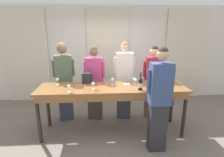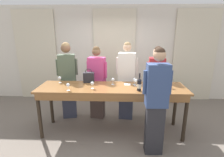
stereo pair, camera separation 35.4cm
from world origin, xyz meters
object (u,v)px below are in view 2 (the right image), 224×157
Objects in this scene: wine_glass_front_left at (151,84)px; wine_glass_front_mid at (68,85)px; handbag at (89,77)px; host_pouring at (156,102)px; guest_olive_jacket at (68,80)px; guest_cream_sweater at (127,81)px; wine_glass_center_mid at (60,78)px; potted_plant at (176,93)px; wine_bottle at (139,85)px; wine_glass_center_left at (92,84)px; wine_glass_back_mid at (135,80)px; wine_glass_back_left at (136,81)px; wine_glass_center_right at (170,83)px; guest_striped_shirt at (156,83)px; wine_glass_front_right at (113,80)px; guest_pink_top at (97,82)px; tasting_bar at (112,92)px.

wine_glass_front_left is 1.58m from wine_glass_front_mid.
host_pouring reaches higher than handbag.
guest_cream_sweater is (1.40, 0.00, -0.02)m from guest_olive_jacket.
wine_glass_front_mid is at bearing -56.53° from wine_glass_center_mid.
guest_cream_sweater is 3.27× the size of potted_plant.
wine_bottle is at bearing -157.58° from wine_glass_front_left.
host_pouring is at bearing -24.31° from wine_glass_center_left.
wine_glass_front_mid is 0.08× the size of host_pouring.
guest_cream_sweater is (-0.14, 0.46, -0.16)m from wine_glass_back_mid.
wine_glass_front_left is at bearing 4.81° from wine_glass_front_mid.
handbag is at bearing 171.78° from wine_glass_back_mid.
guest_cream_sweater is at bearing 107.05° from wine_glass_back_left.
wine_glass_front_mid is 1.34m from wine_glass_back_mid.
handbag is 1.68m from wine_glass_center_right.
wine_glass_center_right is (1.51, 0.09, 0.00)m from wine_glass_center_left.
handbag is 1.57m from guest_striped_shirt.
wine_glass_center_mid and wine_glass_back_mid have the same top height.
wine_glass_front_right is 0.08× the size of host_pouring.
handbag is 0.17× the size of guest_pink_top.
wine_glass_center_mid is 0.08× the size of host_pouring.
guest_striped_shirt reaches higher than wine_glass_center_left.
guest_olive_jacket is at bearing -180.00° from guest_striped_shirt.
guest_olive_jacket is at bearing 148.95° from tasting_bar.
guest_olive_jacket reaches higher than wine_glass_back_left.
wine_glass_center_left is at bearing 173.96° from wine_bottle.
wine_glass_center_right is (1.12, -0.18, 0.00)m from wine_glass_front_right.
wine_glass_front_mid is at bearing -178.60° from wine_bottle.
wine_glass_center_mid is at bearing -154.67° from potted_plant.
wine_glass_center_mid is (-0.62, -0.07, -0.01)m from handbag.
wine_glass_back_mid is at bearing -72.92° from guest_cream_sweater.
guest_olive_jacket is (0.06, 0.39, -0.15)m from wine_glass_center_mid.
wine_glass_back_mid is 1.61m from guest_olive_jacket.
guest_striped_shirt is (0.99, 0.47, -0.20)m from wine_glass_front_right.
tasting_bar is at bearing -32.51° from handbag.
guest_cream_sweater is 1.05× the size of guest_striped_shirt.
guest_pink_top is 1.00× the size of guest_striped_shirt.
wine_glass_center_mid is 0.88m from guest_pink_top.
wine_glass_front_right is 1.00× the size of wine_glass_back_mid.
wine_bottle reaches higher than wine_glass_front_right.
wine_glass_center_mid is (-1.15, 0.08, -0.00)m from wine_glass_front_right.
tasting_bar is 21.05× the size of wine_glass_front_left.
wine_glass_front_right is at bearing -15.78° from handbag.
wine_glass_back_left is 1.66m from guest_olive_jacket.
guest_cream_sweater reaches higher than wine_glass_center_left.
wine_glass_back_left is at bearing -32.02° from guest_pink_top.
wine_glass_center_right and wine_glass_back_mid have the same top height.
wine_glass_back_mid is (0.45, 0.01, 0.00)m from wine_glass_front_right.
tasting_bar is 5.21× the size of potted_plant.
host_pouring is at bearing -69.75° from wine_glass_back_mid.
wine_glass_back_mid is (-0.67, 0.19, 0.00)m from wine_glass_center_right.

